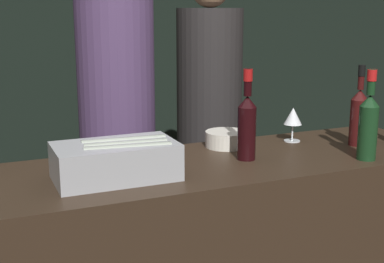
{
  "coord_description": "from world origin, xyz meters",
  "views": [
    {
      "loc": [
        -0.78,
        -1.5,
        1.55
      ],
      "look_at": [
        0.0,
        0.33,
        1.09
      ],
      "focal_mm": 50.0,
      "sensor_mm": 36.0,
      "label": 1
    }
  ],
  "objects_px": {
    "bowl_white": "(226,139)",
    "wine_glass": "(293,117)",
    "red_wine_bottle_black_foil": "(359,114)",
    "red_wine_bottle_burgundy": "(368,123)",
    "person_blond_tee": "(209,111)",
    "person_in_hoodie": "(117,121)",
    "ice_bin_with_bottles": "(118,158)",
    "red_wine_bottle_tall": "(247,123)"
  },
  "relations": [
    {
      "from": "person_in_hoodie",
      "to": "red_wine_bottle_burgundy",
      "type": "bearing_deg",
      "value": 128.72
    },
    {
      "from": "red_wine_bottle_black_foil",
      "to": "person_blond_tee",
      "type": "height_order",
      "value": "person_blond_tee"
    },
    {
      "from": "red_wine_bottle_tall",
      "to": "wine_glass",
      "type": "bearing_deg",
      "value": 28.18
    },
    {
      "from": "wine_glass",
      "to": "person_in_hoodie",
      "type": "distance_m",
      "value": 0.82
    },
    {
      "from": "ice_bin_with_bottles",
      "to": "wine_glass",
      "type": "distance_m",
      "value": 0.88
    },
    {
      "from": "red_wine_bottle_burgundy",
      "to": "person_in_hoodie",
      "type": "relative_size",
      "value": 0.19
    },
    {
      "from": "red_wine_bottle_tall",
      "to": "person_in_hoodie",
      "type": "relative_size",
      "value": 0.19
    },
    {
      "from": "red_wine_bottle_black_foil",
      "to": "red_wine_bottle_tall",
      "type": "height_order",
      "value": "red_wine_bottle_tall"
    },
    {
      "from": "red_wine_bottle_burgundy",
      "to": "person_in_hoodie",
      "type": "xyz_separation_m",
      "value": [
        -0.78,
        0.81,
        -0.09
      ]
    },
    {
      "from": "bowl_white",
      "to": "wine_glass",
      "type": "relative_size",
      "value": 1.17
    },
    {
      "from": "bowl_white",
      "to": "wine_glass",
      "type": "bearing_deg",
      "value": -5.66
    },
    {
      "from": "red_wine_bottle_black_foil",
      "to": "person_blond_tee",
      "type": "distance_m",
      "value": 0.96
    },
    {
      "from": "wine_glass",
      "to": "red_wine_bottle_burgundy",
      "type": "xyz_separation_m",
      "value": [
        0.1,
        -0.36,
        0.04
      ]
    },
    {
      "from": "red_wine_bottle_tall",
      "to": "person_blond_tee",
      "type": "distance_m",
      "value": 0.96
    },
    {
      "from": "person_blond_tee",
      "to": "red_wine_bottle_black_foil",
      "type": "bearing_deg",
      "value": -77.4
    },
    {
      "from": "ice_bin_with_bottles",
      "to": "red_wine_bottle_burgundy",
      "type": "distance_m",
      "value": 0.97
    },
    {
      "from": "red_wine_bottle_burgundy",
      "to": "person_blond_tee",
      "type": "relative_size",
      "value": 0.2
    },
    {
      "from": "bowl_white",
      "to": "red_wine_bottle_burgundy",
      "type": "height_order",
      "value": "red_wine_bottle_burgundy"
    },
    {
      "from": "ice_bin_with_bottles",
      "to": "bowl_white",
      "type": "relative_size",
      "value": 2.34
    },
    {
      "from": "red_wine_bottle_tall",
      "to": "person_blond_tee",
      "type": "height_order",
      "value": "person_blond_tee"
    },
    {
      "from": "red_wine_bottle_burgundy",
      "to": "person_blond_tee",
      "type": "bearing_deg",
      "value": 98.63
    },
    {
      "from": "red_wine_bottle_burgundy",
      "to": "wine_glass",
      "type": "bearing_deg",
      "value": 105.75
    },
    {
      "from": "wine_glass",
      "to": "red_wine_bottle_burgundy",
      "type": "bearing_deg",
      "value": -74.25
    },
    {
      "from": "red_wine_bottle_black_foil",
      "to": "person_in_hoodie",
      "type": "xyz_separation_m",
      "value": [
        -0.9,
        0.62,
        -0.08
      ]
    },
    {
      "from": "red_wine_bottle_black_foil",
      "to": "ice_bin_with_bottles",
      "type": "bearing_deg",
      "value": -177.34
    },
    {
      "from": "ice_bin_with_bottles",
      "to": "red_wine_bottle_burgundy",
      "type": "height_order",
      "value": "red_wine_bottle_burgundy"
    },
    {
      "from": "bowl_white",
      "to": "person_in_hoodie",
      "type": "xyz_separation_m",
      "value": [
        -0.36,
        0.42,
        0.02
      ]
    },
    {
      "from": "wine_glass",
      "to": "person_blond_tee",
      "type": "distance_m",
      "value": 0.75
    },
    {
      "from": "wine_glass",
      "to": "red_wine_bottle_black_foil",
      "type": "bearing_deg",
      "value": -37.17
    },
    {
      "from": "wine_glass",
      "to": "person_blond_tee",
      "type": "bearing_deg",
      "value": 95.02
    },
    {
      "from": "red_wine_bottle_black_foil",
      "to": "person_blond_tee",
      "type": "xyz_separation_m",
      "value": [
        -0.29,
        0.91,
        -0.12
      ]
    },
    {
      "from": "bowl_white",
      "to": "person_in_hoodie",
      "type": "bearing_deg",
      "value": 130.84
    },
    {
      "from": "wine_glass",
      "to": "red_wine_bottle_tall",
      "type": "height_order",
      "value": "red_wine_bottle_tall"
    },
    {
      "from": "red_wine_bottle_black_foil",
      "to": "red_wine_bottle_burgundy",
      "type": "relative_size",
      "value": 0.98
    },
    {
      "from": "wine_glass",
      "to": "red_wine_bottle_black_foil",
      "type": "distance_m",
      "value": 0.28
    },
    {
      "from": "bowl_white",
      "to": "red_wine_bottle_black_foil",
      "type": "height_order",
      "value": "red_wine_bottle_black_foil"
    },
    {
      "from": "person_in_hoodie",
      "to": "ice_bin_with_bottles",
      "type": "bearing_deg",
      "value": 69.93
    },
    {
      "from": "red_wine_bottle_black_foil",
      "to": "red_wine_bottle_burgundy",
      "type": "height_order",
      "value": "red_wine_bottle_burgundy"
    },
    {
      "from": "ice_bin_with_bottles",
      "to": "person_blond_tee",
      "type": "xyz_separation_m",
      "value": [
        0.79,
        0.96,
        -0.06
      ]
    },
    {
      "from": "ice_bin_with_bottles",
      "to": "person_blond_tee",
      "type": "relative_size",
      "value": 0.24
    },
    {
      "from": "ice_bin_with_bottles",
      "to": "bowl_white",
      "type": "height_order",
      "value": "ice_bin_with_bottles"
    },
    {
      "from": "red_wine_bottle_tall",
      "to": "red_wine_bottle_burgundy",
      "type": "relative_size",
      "value": 1.01
    }
  ]
}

